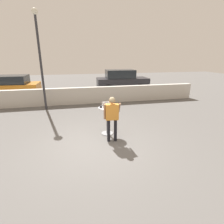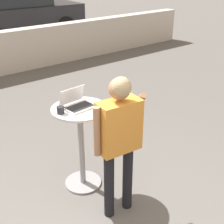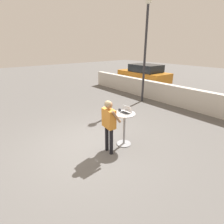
{
  "view_description": "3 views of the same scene",
  "coord_description": "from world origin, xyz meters",
  "px_view_note": "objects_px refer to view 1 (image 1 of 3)",
  "views": [
    {
      "loc": [
        -0.64,
        -5.27,
        2.9
      ],
      "look_at": [
        0.63,
        0.4,
        1.03
      ],
      "focal_mm": 28.0,
      "sensor_mm": 36.0,
      "label": 1
    },
    {
      "loc": [
        -1.15,
        -1.84,
        2.57
      ],
      "look_at": [
        0.78,
        0.58,
        1.06
      ],
      "focal_mm": 50.0,
      "sensor_mm": 36.0,
      "label": 2
    },
    {
      "loc": [
        4.12,
        -2.53,
        3.0
      ],
      "look_at": [
        0.34,
        0.56,
        1.12
      ],
      "focal_mm": 28.0,
      "sensor_mm": 36.0,
      "label": 3
    }
  ],
  "objects_px": {
    "cafe_table": "(107,118)",
    "parked_car_further_down": "(122,80)",
    "street_lamp": "(39,49)",
    "standing_person": "(112,114)",
    "coffee_mug": "(101,107)",
    "parked_car_near_street": "(8,87)",
    "laptop": "(107,106)"
  },
  "relations": [
    {
      "from": "laptop",
      "to": "street_lamp",
      "type": "distance_m",
      "value": 5.28
    },
    {
      "from": "standing_person",
      "to": "parked_car_near_street",
      "type": "relative_size",
      "value": 0.38
    },
    {
      "from": "coffee_mug",
      "to": "street_lamp",
      "type": "bearing_deg",
      "value": 122.44
    },
    {
      "from": "coffee_mug",
      "to": "parked_car_near_street",
      "type": "height_order",
      "value": "parked_car_near_street"
    },
    {
      "from": "laptop",
      "to": "parked_car_further_down",
      "type": "relative_size",
      "value": 0.08
    },
    {
      "from": "cafe_table",
      "to": "laptop",
      "type": "xyz_separation_m",
      "value": [
        -0.0,
        0.04,
        0.45
      ]
    },
    {
      "from": "cafe_table",
      "to": "standing_person",
      "type": "distance_m",
      "value": 0.74
    },
    {
      "from": "cafe_table",
      "to": "parked_car_further_down",
      "type": "relative_size",
      "value": 0.24
    },
    {
      "from": "standing_person",
      "to": "parked_car_further_down",
      "type": "relative_size",
      "value": 0.36
    },
    {
      "from": "parked_car_further_down",
      "to": "street_lamp",
      "type": "distance_m",
      "value": 7.68
    },
    {
      "from": "laptop",
      "to": "coffee_mug",
      "type": "distance_m",
      "value": 0.23
    },
    {
      "from": "laptop",
      "to": "parked_car_near_street",
      "type": "height_order",
      "value": "parked_car_near_street"
    },
    {
      "from": "cafe_table",
      "to": "standing_person",
      "type": "bearing_deg",
      "value": -86.04
    },
    {
      "from": "parked_car_near_street",
      "to": "parked_car_further_down",
      "type": "bearing_deg",
      "value": 7.71
    },
    {
      "from": "laptop",
      "to": "parked_car_near_street",
      "type": "distance_m",
      "value": 9.26
    },
    {
      "from": "coffee_mug",
      "to": "parked_car_near_street",
      "type": "xyz_separation_m",
      "value": [
        -5.41,
        7.37,
        -0.27
      ]
    },
    {
      "from": "coffee_mug",
      "to": "parked_car_near_street",
      "type": "relative_size",
      "value": 0.03
    },
    {
      "from": "laptop",
      "to": "coffee_mug",
      "type": "bearing_deg",
      "value": -172.04
    },
    {
      "from": "parked_car_further_down",
      "to": "standing_person",
      "type": "bearing_deg",
      "value": -107.64
    },
    {
      "from": "cafe_table",
      "to": "parked_car_further_down",
      "type": "bearing_deg",
      "value": 70.84
    },
    {
      "from": "parked_car_further_down",
      "to": "street_lamp",
      "type": "relative_size",
      "value": 0.87
    },
    {
      "from": "coffee_mug",
      "to": "parked_car_near_street",
      "type": "bearing_deg",
      "value": 126.28
    },
    {
      "from": "laptop",
      "to": "standing_person",
      "type": "bearing_deg",
      "value": -85.91
    },
    {
      "from": "cafe_table",
      "to": "street_lamp",
      "type": "height_order",
      "value": "street_lamp"
    },
    {
      "from": "cafe_table",
      "to": "parked_car_near_street",
      "type": "distance_m",
      "value": 9.29
    },
    {
      "from": "parked_car_near_street",
      "to": "cafe_table",
      "type": "bearing_deg",
      "value": -52.57
    },
    {
      "from": "standing_person",
      "to": "street_lamp",
      "type": "relative_size",
      "value": 0.31
    },
    {
      "from": "street_lamp",
      "to": "standing_person",
      "type": "bearing_deg",
      "value": -58.75
    },
    {
      "from": "laptop",
      "to": "standing_person",
      "type": "relative_size",
      "value": 0.22
    },
    {
      "from": "cafe_table",
      "to": "parked_car_further_down",
      "type": "height_order",
      "value": "parked_car_further_down"
    },
    {
      "from": "cafe_table",
      "to": "laptop",
      "type": "height_order",
      "value": "laptop"
    },
    {
      "from": "cafe_table",
      "to": "street_lamp",
      "type": "distance_m",
      "value": 5.5
    }
  ]
}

